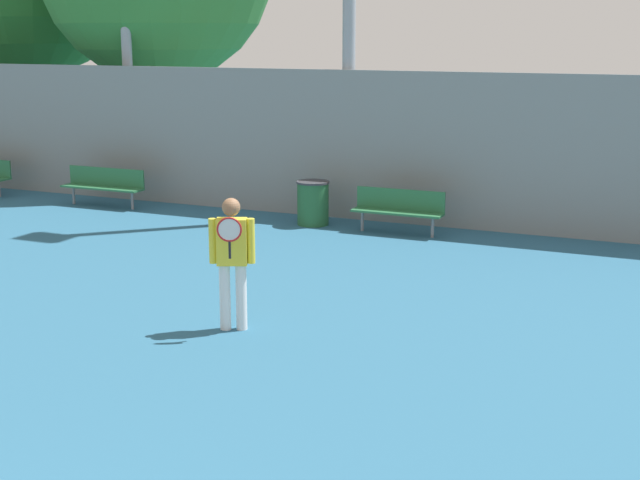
{
  "coord_description": "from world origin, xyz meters",
  "views": [
    {
      "loc": [
        4.05,
        -2.44,
        3.72
      ],
      "look_at": [
        -0.68,
        8.28,
        0.99
      ],
      "focal_mm": 50.0,
      "sensor_mm": 36.0,
      "label": 1
    }
  ],
  "objects_px": {
    "trash_bin": "(313,203)",
    "bench_adjacent_court": "(104,183)",
    "bench_courtside_near": "(399,207)",
    "tennis_player": "(232,255)"
  },
  "relations": [
    {
      "from": "tennis_player",
      "to": "bench_adjacent_court",
      "type": "relative_size",
      "value": 0.87
    },
    {
      "from": "trash_bin",
      "to": "bench_adjacent_court",
      "type": "bearing_deg",
      "value": -179.3
    },
    {
      "from": "bench_courtside_near",
      "to": "bench_adjacent_court",
      "type": "distance_m",
      "value": 6.81
    },
    {
      "from": "tennis_player",
      "to": "bench_adjacent_court",
      "type": "bearing_deg",
      "value": 113.48
    },
    {
      "from": "bench_courtside_near",
      "to": "trash_bin",
      "type": "relative_size",
      "value": 2.01
    },
    {
      "from": "tennis_player",
      "to": "bench_courtside_near",
      "type": "bearing_deg",
      "value": 65.42
    },
    {
      "from": "bench_courtside_near",
      "to": "tennis_player",
      "type": "bearing_deg",
      "value": -90.9
    },
    {
      "from": "tennis_player",
      "to": "trash_bin",
      "type": "bearing_deg",
      "value": 81.54
    },
    {
      "from": "bench_adjacent_court",
      "to": "trash_bin",
      "type": "height_order",
      "value": "trash_bin"
    },
    {
      "from": "tennis_player",
      "to": "bench_courtside_near",
      "type": "xyz_separation_m",
      "value": [
        0.1,
        6.22,
        -0.47
      ]
    }
  ]
}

